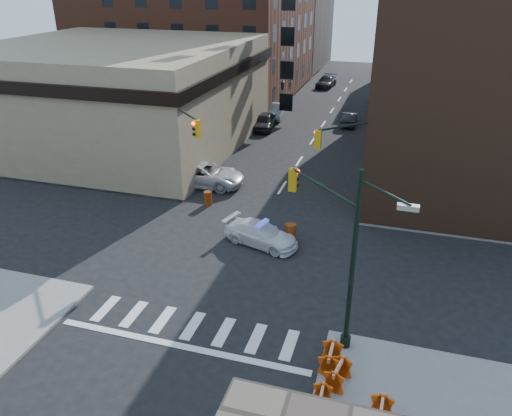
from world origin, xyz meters
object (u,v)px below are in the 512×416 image
Objects in this scene: pickup at (203,174)px; parked_car_enear at (349,119)px; pedestrian_b at (144,175)px; barricade_se_a at (331,359)px; pedestrian_a at (168,177)px; barrel_bank at (208,198)px; police_car at (261,234)px; parked_car_wfar at (275,111)px; parked_car_wnear at (264,121)px; barrel_road at (291,233)px; barricade_nw_a at (190,181)px.

pickup reaches higher than parked_car_enear.
pedestrian_b reaches higher than barricade_se_a.
pedestrian_a reaches higher than barrel_bank.
pedestrian_b is (-3.83, -2.01, 0.30)m from pickup.
police_car is 10.01m from pickup.
barrel_bank is at bearing -93.92° from parked_car_wfar.
pedestrian_a is 1.71× the size of barrel_bank.
pickup is 1.31× the size of parked_car_wfar.
parked_car_wnear is at bearing 31.85° from police_car.
pedestrian_b reaches higher than parked_car_wfar.
parked_car_enear is at bearing -10.93° from parked_car_wfar.
barrel_road is at bearing -46.96° from police_car.
parked_car_wfar is 20.98m from barricade_nw_a.
barrel_road is (8.26, -6.67, -0.28)m from pickup.
pedestrian_b is (-12.26, -21.54, 0.48)m from parked_car_enear.
barricade_nw_a is at bearing -98.36° from parked_car_wnear.
pickup is at bearing 64.28° from pedestrian_a.
parked_car_wfar is at bearing -5.14° from parked_car_enear.
parked_car_wnear is 1.18× the size of parked_car_enear.
pickup is at bearing 141.05° from barrel_road.
parked_car_enear is 2.44× the size of pedestrian_a.
police_car is at bearing -23.61° from pedestrian_b.
barricade_nw_a is (-12.90, 15.75, -0.07)m from barricade_se_a.
parked_car_wnear reaches higher than barrel_bank.
police_car is at bearing -40.15° from barrel_bank.
barricade_nw_a is at bearing 140.25° from pickup.
parked_car_wnear is at bearing 83.41° from barricade_nw_a.
pedestrian_b is at bearing 48.51° from barricade_se_a.
barricade_se_a is (3.94, -9.97, 0.06)m from barrel_road.
pickup is 1.17m from barricade_nw_a.
pickup reaches higher than parked_car_wfar.
barrel_bank is 3.29m from barricade_nw_a.
parked_car_wfar is at bearing 85.11° from parked_car_wnear.
pedestrian_b is (-1.75, -0.39, 0.17)m from pedestrian_a.
barricade_nw_a is (-2.32, 2.34, 0.07)m from barrel_bank.
barrel_road is 10.72m from barricade_se_a.
police_car is at bearing -153.39° from barrel_road.
parked_car_enear is 23.75m from barrel_bank.
police_car is at bearing -44.93° from barricade_nw_a.
barricade_se_a is 20.36m from barricade_nw_a.
barricade_nw_a is (1.38, 0.73, -0.42)m from pedestrian_a.
pedestrian_a is at bearing -103.43° from parked_car_wfar.
parked_car_wfar is 21.81m from pedestrian_a.
pedestrian_b reaches higher than barricade_nw_a.
pedestrian_b is 1.83× the size of barricade_nw_a.
barricade_se_a is at bearing -132.42° from police_car.
barricade_se_a is 1.17× the size of barricade_nw_a.
police_car reaches higher than barricade_nw_a.
pickup is 2.64m from pedestrian_a.
parked_car_enear reaches higher than barricade_nw_a.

